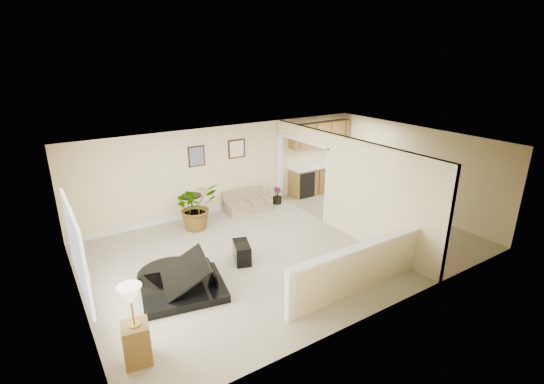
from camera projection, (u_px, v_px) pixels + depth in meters
floor at (285, 247)px, 9.54m from camera, size 9.00×9.00×0.00m
back_wall at (228, 168)px, 11.50m from camera, size 9.00×0.04×2.50m
front_wall at (386, 250)px, 6.74m from camera, size 9.00×0.04×2.50m
left_wall at (73, 248)px, 6.83m from camera, size 0.04×6.00×2.50m
right_wall at (414, 169)px, 11.41m from camera, size 0.04×6.00×2.50m
ceiling at (287, 146)px, 8.70m from camera, size 9.00×6.00×0.04m
kitchen_vinyl at (377, 219)px, 11.14m from camera, size 2.70×6.00×0.01m
interior_partition at (337, 184)px, 10.25m from camera, size 0.18×5.99×2.50m
pony_half_wall at (357, 269)px, 7.58m from camera, size 3.42×0.22×1.00m
left_window at (76, 249)px, 6.37m from camera, size 0.05×2.15×1.45m
wall_art_left at (197, 156)px, 10.82m from camera, size 0.48×0.04×0.58m
wall_mirror at (237, 149)px, 11.44m from camera, size 0.55×0.04×0.55m
kitchen_cabinets at (318, 167)px, 13.04m from camera, size 2.36×0.65×2.33m
piano at (176, 262)px, 7.62m from camera, size 2.04×2.07×1.48m
piano_bench at (242, 252)px, 8.83m from camera, size 0.52×0.73×0.44m
loveseat at (247, 201)px, 11.70m from camera, size 1.37×0.83×0.76m
accent_table at (192, 205)px, 10.74m from camera, size 0.55×0.55×0.80m
palm_plant at (196, 207)px, 10.37m from camera, size 1.25×1.13×1.25m
small_plant at (277, 197)px, 12.21m from camera, size 0.33×0.33×0.53m
lamp_stand at (135, 331)px, 5.83m from camera, size 0.45×0.45×1.33m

